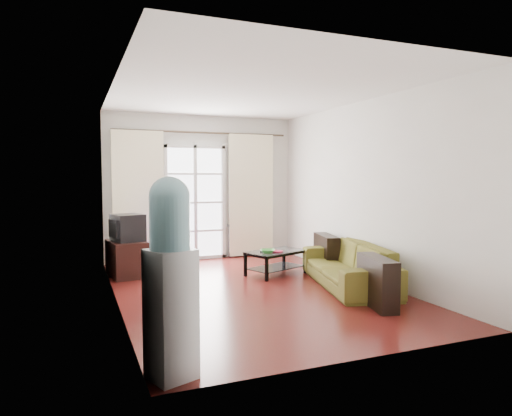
{
  "coord_description": "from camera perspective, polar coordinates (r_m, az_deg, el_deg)",
  "views": [
    {
      "loc": [
        -2.28,
        -5.8,
        1.57
      ],
      "look_at": [
        0.2,
        0.35,
        1.11
      ],
      "focal_mm": 32.0,
      "sensor_mm": 36.0,
      "label": 1
    }
  ],
  "objects": [
    {
      "name": "bowl",
      "position": [
        7.09,
        1.46,
        -5.42
      ],
      "size": [
        0.39,
        0.39,
        0.06
      ],
      "primitive_type": "imported",
      "rotation": [
        0.0,
        0.0,
        -0.4
      ],
      "color": "#379858",
      "rests_on": "coffee_table"
    },
    {
      "name": "tv_stand",
      "position": [
        7.49,
        -15.84,
        -6.09
      ],
      "size": [
        0.61,
        0.82,
        0.56
      ],
      "primitive_type": "cube",
      "rotation": [
        0.0,
        0.0,
        0.14
      ],
      "color": "black",
      "rests_on": "floor"
    },
    {
      "name": "radiator",
      "position": [
        8.94,
        -1.56,
        -3.98
      ],
      "size": [
        0.64,
        0.12,
        0.64
      ],
      "primitive_type": "cube",
      "color": "gray",
      "rests_on": "floor"
    },
    {
      "name": "french_door",
      "position": [
        8.63,
        -7.6,
        0.67
      ],
      "size": [
        1.16,
        0.06,
        2.15
      ],
      "color": "white",
      "rests_on": "wall_back"
    },
    {
      "name": "curtain_left",
      "position": [
        8.36,
        -14.49,
        1.33
      ],
      "size": [
        0.9,
        0.07,
        2.35
      ],
      "primitive_type": "cube",
      "color": "#FFF8CD",
      "rests_on": "curtain_rod"
    },
    {
      "name": "ceiling",
      "position": [
        6.33,
        -0.48,
        14.27
      ],
      "size": [
        5.2,
        5.2,
        0.0
      ],
      "primitive_type": "plane",
      "rotation": [
        3.14,
        0.0,
        0.0
      ],
      "color": "white",
      "rests_on": "wall_back"
    },
    {
      "name": "book",
      "position": [
        7.11,
        2.14,
        -5.55
      ],
      "size": [
        0.39,
        0.39,
        0.02
      ],
      "primitive_type": "imported",
      "rotation": [
        0.0,
        0.0,
        0.77
      ],
      "color": "#B31619",
      "rests_on": "coffee_table"
    },
    {
      "name": "wall_right",
      "position": [
        7.09,
        13.2,
        2.11
      ],
      "size": [
        0.02,
        5.2,
        2.7
      ],
      "primitive_type": "cube",
      "color": "silver",
      "rests_on": "floor"
    },
    {
      "name": "sofa",
      "position": [
        6.71,
        11.38,
        -6.97
      ],
      "size": [
        2.45,
        1.78,
        0.61
      ],
      "primitive_type": "imported",
      "rotation": [
        0.0,
        0.0,
        -1.81
      ],
      "color": "olive",
      "rests_on": "floor"
    },
    {
      "name": "wall_left",
      "position": [
        5.82,
        -17.19,
        1.65
      ],
      "size": [
        0.02,
        5.2,
        2.7
      ],
      "primitive_type": "cube",
      "color": "silver",
      "rests_on": "floor"
    },
    {
      "name": "task_chair",
      "position": [
        7.8,
        -10.15,
        -5.87
      ],
      "size": [
        0.66,
        0.66,
        0.82
      ],
      "rotation": [
        0.0,
        0.0,
        -0.21
      ],
      "color": "black",
      "rests_on": "floor"
    },
    {
      "name": "remote",
      "position": [
        7.21,
        1.08,
        -5.41
      ],
      "size": [
        0.17,
        0.13,
        0.02
      ],
      "primitive_type": "cube",
      "rotation": [
        0.0,
        0.0,
        0.5
      ],
      "color": "black",
      "rests_on": "coffee_table"
    },
    {
      "name": "wall_back",
      "position": [
        8.71,
        -6.75,
        2.52
      ],
      "size": [
        3.6,
        0.02,
        2.7
      ],
      "primitive_type": "cube",
      "color": "silver",
      "rests_on": "floor"
    },
    {
      "name": "floor",
      "position": [
        6.43,
        -0.46,
        -10.14
      ],
      "size": [
        5.2,
        5.2,
        0.0
      ],
      "primitive_type": "plane",
      "color": "#5E1B16",
      "rests_on": "ground"
    },
    {
      "name": "curtain_right",
      "position": [
        8.9,
        -0.62,
        1.61
      ],
      "size": [
        0.9,
        0.07,
        2.35
      ],
      "primitive_type": "cube",
      "color": "#FFF8CD",
      "rests_on": "curtain_rod"
    },
    {
      "name": "coffee_table",
      "position": [
        7.32,
        2.49,
        -6.43
      ],
      "size": [
        1.07,
        0.84,
        0.38
      ],
      "rotation": [
        0.0,
        0.0,
        0.37
      ],
      "color": "silver",
      "rests_on": "floor"
    },
    {
      "name": "water_cooler",
      "position": [
        3.6,
        -10.65,
        -8.08
      ],
      "size": [
        0.41,
        0.41,
        1.57
      ],
      "rotation": [
        0.0,
        0.0,
        0.35
      ],
      "color": "silver",
      "rests_on": "floor"
    },
    {
      "name": "curtain_rod",
      "position": [
        8.65,
        -6.63,
        9.35
      ],
      "size": [
        3.3,
        0.04,
        0.04
      ],
      "primitive_type": "cylinder",
      "rotation": [
        0.0,
        1.57,
        0.0
      ],
      "color": "#4C3F2D",
      "rests_on": "wall_back"
    },
    {
      "name": "wall_front",
      "position": [
        3.94,
        13.51,
        0.68
      ],
      "size": [
        3.6,
        0.02,
        2.7
      ],
      "primitive_type": "cube",
      "color": "silver",
      "rests_on": "floor"
    },
    {
      "name": "crt_tv",
      "position": [
        7.41,
        -15.87,
        -2.39
      ],
      "size": [
        0.55,
        0.56,
        0.42
      ],
      "rotation": [
        0.0,
        0.0,
        0.3
      ],
      "color": "black",
      "rests_on": "tv_stand"
    }
  ]
}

